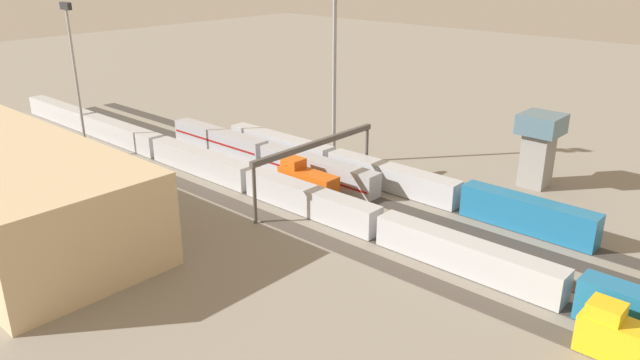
% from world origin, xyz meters
% --- Properties ---
extents(ground_plane, '(400.00, 400.00, 0.00)m').
position_xyz_m(ground_plane, '(0.00, 0.00, 0.00)').
color(ground_plane, gray).
extents(track_bed_0, '(140.00, 2.80, 0.12)m').
position_xyz_m(track_bed_0, '(0.00, -10.00, 0.06)').
color(track_bed_0, '#3D3833').
rests_on(track_bed_0, ground_plane).
extents(track_bed_1, '(140.00, 2.80, 0.12)m').
position_xyz_m(track_bed_1, '(0.00, -5.00, 0.06)').
color(track_bed_1, '#3D3833').
rests_on(track_bed_1, ground_plane).
extents(track_bed_2, '(140.00, 2.80, 0.12)m').
position_xyz_m(track_bed_2, '(0.00, 0.00, 0.06)').
color(track_bed_2, '#4C443D').
rests_on(track_bed_2, ground_plane).
extents(track_bed_3, '(140.00, 2.80, 0.12)m').
position_xyz_m(track_bed_3, '(0.00, 5.00, 0.06)').
color(track_bed_3, '#3D3833').
rests_on(track_bed_3, ground_plane).
extents(track_bed_4, '(140.00, 2.80, 0.12)m').
position_xyz_m(track_bed_4, '(0.00, 10.00, 0.06)').
color(track_bed_4, '#4C443D').
rests_on(track_bed_4, ground_plane).
extents(train_on_track_2, '(10.00, 3.00, 5.00)m').
position_xyz_m(train_on_track_2, '(-4.48, 0.00, 2.16)').
color(train_on_track_2, '#D85914').
rests_on(train_on_track_2, ground_plane).
extents(train_on_track_3, '(139.00, 3.00, 4.40)m').
position_xyz_m(train_on_track_3, '(3.72, 5.00, 2.07)').
color(train_on_track_3, '#1E6B9E').
rests_on(train_on_track_3, ground_plane).
extents(train_on_track_1, '(47.20, 3.06, 3.80)m').
position_xyz_m(train_on_track_1, '(10.04, -5.00, 2.00)').
color(train_on_track_1, '#A8AAB2').
rests_on(train_on_track_1, ground_plane).
extents(train_on_track_0, '(66.40, 3.00, 4.40)m').
position_xyz_m(train_on_track_0, '(-11.26, -10.00, 2.11)').
color(train_on_track_0, '#1E6B9E').
rests_on(train_on_track_0, ground_plane).
extents(train_on_track_4, '(10.00, 3.00, 5.00)m').
position_xyz_m(train_on_track_4, '(-53.24, 10.00, 2.16)').
color(train_on_track_4, gold).
rests_on(train_on_track_4, ground_plane).
extents(light_mast_0, '(2.80, 0.70, 30.89)m').
position_xyz_m(light_mast_0, '(2.06, -13.65, 19.33)').
color(light_mast_0, '#9EA0A5').
rests_on(light_mast_0, ground_plane).
extents(light_mast_1, '(2.80, 0.70, 26.55)m').
position_xyz_m(light_mast_1, '(37.21, 13.06, 16.98)').
color(light_mast_1, '#9EA0A5').
rests_on(light_mast_1, ground_plane).
extents(light_mast_2, '(2.80, 0.70, 28.69)m').
position_xyz_m(light_mast_2, '(2.08, -13.98, 18.14)').
color(light_mast_2, '#9EA0A5').
rests_on(light_mast_2, ground_plane).
extents(signal_gantry, '(0.70, 25.00, 8.80)m').
position_xyz_m(signal_gantry, '(-6.36, 0.00, 7.42)').
color(signal_gantry, '#4C4742').
rests_on(signal_gantry, ground_plane).
extents(control_tower, '(6.00, 6.00, 11.47)m').
position_xyz_m(control_tower, '(-28.38, -26.48, 6.78)').
color(control_tower, gray).
rests_on(control_tower, ground_plane).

